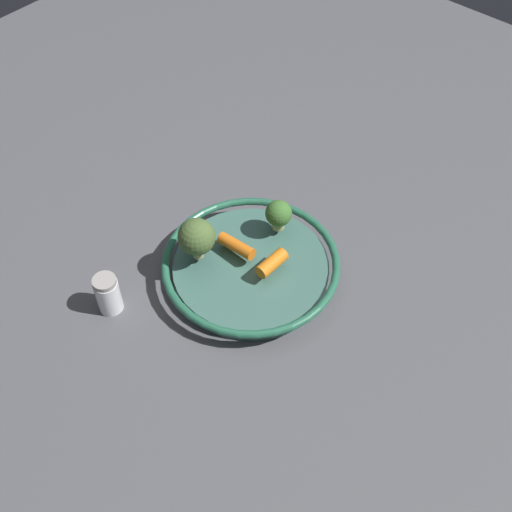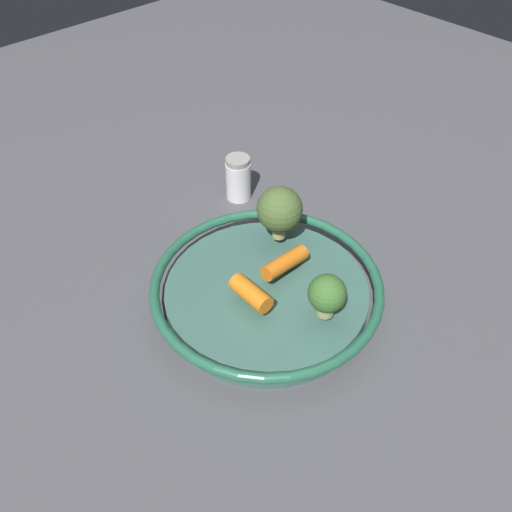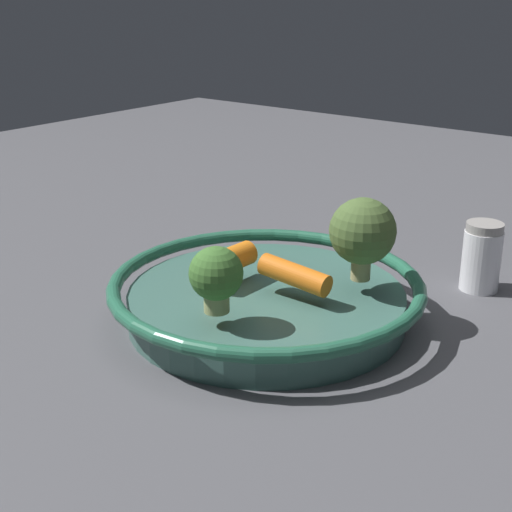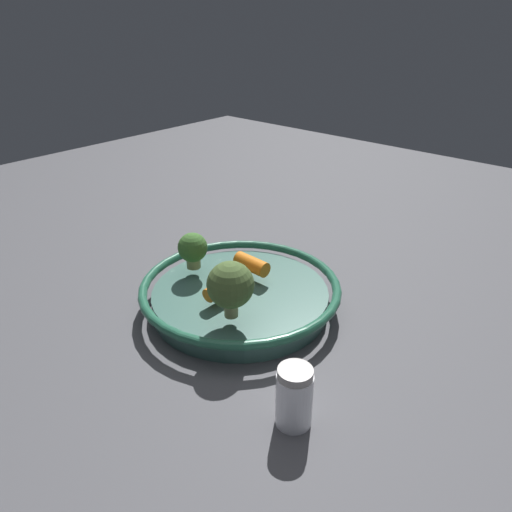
{
  "view_description": "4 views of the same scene",
  "coord_description": "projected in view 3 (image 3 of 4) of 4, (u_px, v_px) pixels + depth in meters",
  "views": [
    {
      "loc": [
        0.47,
        0.42,
        0.81
      ],
      "look_at": [
        0.0,
        0.01,
        0.06
      ],
      "focal_mm": 45.96,
      "sensor_mm": 36.0,
      "label": 1
    },
    {
      "loc": [
        -0.32,
        0.32,
        0.51
      ],
      "look_at": [
        0.01,
        0.0,
        0.07
      ],
      "focal_mm": 39.36,
      "sensor_mm": 36.0,
      "label": 2
    },
    {
      "loc": [
        -0.47,
        -0.36,
        0.28
      ],
      "look_at": [
        0.01,
        0.02,
        0.05
      ],
      "focal_mm": 51.74,
      "sensor_mm": 36.0,
      "label": 3
    },
    {
      "loc": [
        0.39,
        -0.42,
        0.38
      ],
      "look_at": [
        0.01,
        0.02,
        0.08
      ],
      "focal_mm": 34.46,
      "sensor_mm": 36.0,
      "label": 4
    }
  ],
  "objects": [
    {
      "name": "broccoli_floret_edge",
      "position": [
        216.0,
        275.0,
        0.56
      ],
      "size": [
        0.04,
        0.04,
        0.05
      ],
      "color": "tan",
      "rests_on": "serving_bowl"
    },
    {
      "name": "ground_plane",
      "position": [
        266.0,
        320.0,
        0.65
      ],
      "size": [
        1.87,
        1.87,
        0.0
      ],
      "primitive_type": "plane",
      "color": "#4C4C51"
    },
    {
      "name": "baby_carrot_left",
      "position": [
        293.0,
        276.0,
        0.61
      ],
      "size": [
        0.02,
        0.07,
        0.02
      ],
      "primitive_type": "cylinder",
      "rotation": [
        1.66,
        0.0,
        0.02
      ],
      "color": "orange",
      "rests_on": "serving_bowl"
    },
    {
      "name": "baby_carrot_near_rim",
      "position": [
        229.0,
        260.0,
        0.64
      ],
      "size": [
        0.05,
        0.02,
        0.02
      ],
      "primitive_type": "cylinder",
      "rotation": [
        1.56,
        0.0,
        4.68
      ],
      "color": "orange",
      "rests_on": "serving_bowl"
    },
    {
      "name": "serving_bowl",
      "position": [
        266.0,
        298.0,
        0.64
      ],
      "size": [
        0.27,
        0.27,
        0.04
      ],
      "color": "#3D665B",
      "rests_on": "ground_plane"
    },
    {
      "name": "salt_shaker",
      "position": [
        482.0,
        257.0,
        0.7
      ],
      "size": [
        0.04,
        0.04,
        0.07
      ],
      "color": "white",
      "rests_on": "ground_plane"
    },
    {
      "name": "broccoli_floret_small",
      "position": [
        363.0,
        232.0,
        0.62
      ],
      "size": [
        0.06,
        0.06,
        0.07
      ],
      "color": "tan",
      "rests_on": "serving_bowl"
    }
  ]
}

